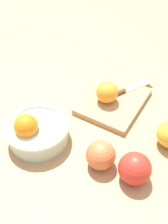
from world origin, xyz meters
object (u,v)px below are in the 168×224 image
(knife, at_px, (127,89))
(apple_front_left, at_px, (135,168))
(apple_front_left_2, at_px, (101,155))
(orange_on_board, at_px, (107,92))
(cutting_board, at_px, (113,101))
(bowl, at_px, (36,130))

(knife, bearing_deg, apple_front_left, -154.63)
(knife, height_order, apple_front_left, apple_front_left)
(knife, xyz_separation_m, apple_front_left_2, (-0.28, -0.04, 0.01))
(knife, relative_size, apple_front_left, 1.85)
(orange_on_board, relative_size, apple_front_left_2, 0.90)
(cutting_board, bearing_deg, orange_on_board, 136.02)
(cutting_board, height_order, orange_on_board, orange_on_board)
(cutting_board, relative_size, apple_front_left_2, 2.88)
(bowl, height_order, cutting_board, bowl)
(knife, bearing_deg, apple_front_left_2, -171.01)
(orange_on_board, relative_size, apple_front_left, 0.84)
(cutting_board, bearing_deg, apple_front_left_2, -163.67)
(apple_front_left_2, bearing_deg, knife, 8.99)
(apple_front_left_2, bearing_deg, orange_on_board, 21.62)
(bowl, relative_size, apple_front_left_2, 2.33)
(apple_front_left_2, bearing_deg, bowl, 93.10)
(apple_front_left, relative_size, apple_front_left_2, 1.07)
(cutting_board, relative_size, knife, 1.46)
(cutting_board, xyz_separation_m, apple_front_left, (-0.21, -0.15, 0.03))
(orange_on_board, relative_size, knife, 0.46)
(apple_front_left_2, bearing_deg, apple_front_left, -87.93)
(bowl, xyz_separation_m, knife, (0.29, -0.14, -0.01))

